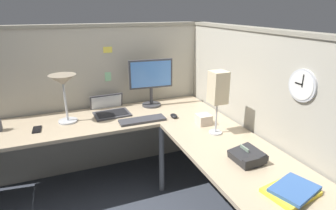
% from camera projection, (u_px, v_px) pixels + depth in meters
% --- Properties ---
extents(ground_plane, '(6.80, 6.80, 0.00)m').
position_uv_depth(ground_plane, '(152.00, 203.00, 2.59)').
color(ground_plane, '#383D47').
extents(cubicle_wall_back, '(2.57, 0.12, 1.58)m').
position_uv_depth(cubicle_wall_back, '(92.00, 100.00, 2.95)').
color(cubicle_wall_back, '#A8A393').
rests_on(cubicle_wall_back, ground).
extents(cubicle_wall_right, '(0.12, 2.37, 1.58)m').
position_uv_depth(cubicle_wall_right, '(255.00, 122.00, 2.40)').
color(cubicle_wall_right, '#A8A393').
rests_on(cubicle_wall_right, ground).
extents(desk, '(2.35, 2.15, 0.73)m').
position_uv_depth(desk, '(136.00, 148.00, 2.28)').
color(desk, tan).
rests_on(desk, ground).
extents(monitor, '(0.46, 0.20, 0.50)m').
position_uv_depth(monitor, '(151.00, 79.00, 2.88)').
color(monitor, '#38383D').
rests_on(monitor, desk).
extents(laptop, '(0.36, 0.40, 0.22)m').
position_uv_depth(laptop, '(110.00, 109.00, 2.80)').
color(laptop, '#38383D').
rests_on(laptop, desk).
extents(keyboard, '(0.43, 0.14, 0.02)m').
position_uv_depth(keyboard, '(142.00, 120.00, 2.57)').
color(keyboard, '#38383D').
rests_on(keyboard, desk).
extents(computer_mouse, '(0.06, 0.10, 0.03)m').
position_uv_depth(computer_mouse, '(174.00, 116.00, 2.65)').
color(computer_mouse, black).
rests_on(computer_mouse, desk).
extents(desk_lamp_dome, '(0.24, 0.24, 0.44)m').
position_uv_depth(desk_lamp_dome, '(63.00, 84.00, 2.44)').
color(desk_lamp_dome, '#B7BABF').
rests_on(desk_lamp_dome, desk).
extents(cell_phone, '(0.07, 0.15, 0.01)m').
position_uv_depth(cell_phone, '(37.00, 130.00, 2.38)').
color(cell_phone, black).
rests_on(cell_phone, desk).
extents(office_phone, '(0.19, 0.21, 0.11)m').
position_uv_depth(office_phone, '(248.00, 157.00, 1.88)').
color(office_phone, '#232326').
rests_on(office_phone, desk).
extents(book_stack, '(0.32, 0.27, 0.04)m').
position_uv_depth(book_stack, '(292.00, 191.00, 1.56)').
color(book_stack, yellow).
rests_on(book_stack, desk).
extents(desk_lamp_paper, '(0.13, 0.13, 0.53)m').
position_uv_depth(desk_lamp_paper, '(218.00, 89.00, 2.20)').
color(desk_lamp_paper, '#B7BABF').
rests_on(desk_lamp_paper, desk).
extents(tissue_box, '(0.12, 0.12, 0.09)m').
position_uv_depth(tissue_box, '(204.00, 119.00, 2.50)').
color(tissue_box, beige).
rests_on(tissue_box, desk).
extents(wall_clock, '(0.04, 0.22, 0.22)m').
position_uv_depth(wall_clock, '(303.00, 86.00, 1.81)').
color(wall_clock, '#B7BABF').
extents(pinned_note_leftmost, '(0.10, 0.00, 0.09)m').
position_uv_depth(pinned_note_leftmost, '(139.00, 69.00, 2.99)').
color(pinned_note_leftmost, '#99B7E5').
extents(pinned_note_middle, '(0.09, 0.00, 0.06)m').
position_uv_depth(pinned_note_middle, '(108.00, 50.00, 2.80)').
color(pinned_note_middle, '#EAD84C').
extents(pinned_note_rightmost, '(0.06, 0.00, 0.09)m').
position_uv_depth(pinned_note_rightmost, '(108.00, 77.00, 2.89)').
color(pinned_note_rightmost, '#8CCC99').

